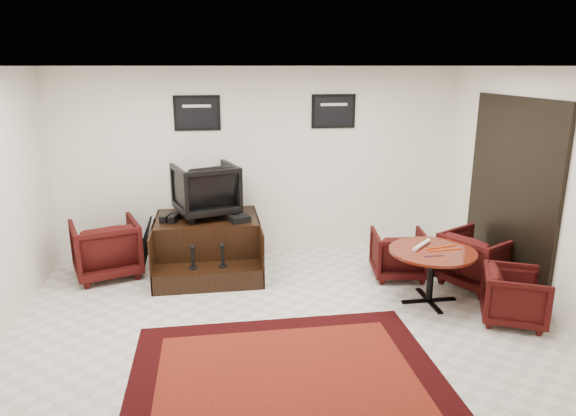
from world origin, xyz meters
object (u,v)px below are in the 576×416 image
object	(u,v)px
table_chair_back	(399,252)
table_chair_window	(478,257)
shine_podium	(208,246)
table_chair_corner	(515,294)
armchair_side	(106,246)
shine_chair	(206,187)
meeting_table	(432,257)

from	to	relation	value
table_chair_back	table_chair_window	size ratio (longest dim) A/B	0.89
shine_podium	table_chair_window	size ratio (longest dim) A/B	1.85
table_chair_corner	table_chair_window	bearing A→B (deg)	20.92
armchair_side	table_chair_back	size ratio (longest dim) A/B	1.21
shine_chair	armchair_side	world-z (taller)	shine_chair
armchair_side	shine_chair	bearing A→B (deg)	169.07
shine_chair	meeting_table	size ratio (longest dim) A/B	0.81
shine_podium	table_chair_corner	world-z (taller)	shine_podium
shine_podium	shine_chair	size ratio (longest dim) A/B	1.78
shine_chair	table_chair_back	distance (m)	2.82
armchair_side	table_chair_back	distance (m)	4.01
shine_chair	meeting_table	bearing A→B (deg)	131.52
table_chair_window	armchair_side	bearing A→B (deg)	49.74
armchair_side	table_chair_back	xyz separation A→B (m)	(3.95, -0.63, -0.08)
meeting_table	shine_chair	bearing A→B (deg)	148.33
table_chair_window	table_chair_corner	bearing A→B (deg)	147.68
table_chair_back	table_chair_corner	size ratio (longest dim) A/B	1.05
armchair_side	table_chair_corner	world-z (taller)	armchair_side
shine_podium	armchair_side	bearing A→B (deg)	-178.19
meeting_table	table_chair_window	xyz separation A→B (m)	(0.81, 0.37, -0.19)
shine_chair	meeting_table	world-z (taller)	shine_chair
shine_chair	table_chair_corner	size ratio (longest dim) A/B	1.23
armchair_side	table_chair_window	size ratio (longest dim) A/B	1.08
shine_chair	meeting_table	xyz separation A→B (m)	(2.68, -1.65, -0.57)
shine_podium	table_chair_corner	size ratio (longest dim) A/B	2.19
meeting_table	table_chair_back	size ratio (longest dim) A/B	1.45
shine_podium	shine_chair	world-z (taller)	shine_chair
armchair_side	table_chair_window	world-z (taller)	armchair_side
table_chair_window	shine_podium	bearing A→B (deg)	44.37
armchair_side	table_chair_window	distance (m)	4.98
shine_podium	table_chair_corner	xyz separation A→B (m)	(3.41, -2.12, -0.00)
shine_chair	armchair_side	distance (m)	1.57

